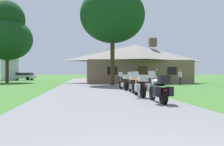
% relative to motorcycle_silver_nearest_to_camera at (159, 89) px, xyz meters
% --- Properties ---
extents(ground_plane, '(500.00, 500.00, 0.00)m').
position_rel_motorcycle_silver_nearest_to_camera_xyz_m(ground_plane, '(-2.17, 12.78, -0.61)').
color(ground_plane, '#386628').
extents(asphalt_driveway, '(6.40, 80.00, 0.06)m').
position_rel_motorcycle_silver_nearest_to_camera_xyz_m(asphalt_driveway, '(-2.17, 10.78, -0.58)').
color(asphalt_driveway, slate).
rests_on(asphalt_driveway, ground).
extents(motorcycle_silver_nearest_to_camera, '(0.72, 2.08, 1.30)m').
position_rel_motorcycle_silver_nearest_to_camera_xyz_m(motorcycle_silver_nearest_to_camera, '(0.00, 0.00, 0.00)').
color(motorcycle_silver_nearest_to_camera, black).
rests_on(motorcycle_silver_nearest_to_camera, asphalt_driveway).
extents(motorcycle_orange_second_in_row, '(0.73, 2.08, 1.30)m').
position_rel_motorcycle_silver_nearest_to_camera_xyz_m(motorcycle_orange_second_in_row, '(-0.17, 2.53, 0.00)').
color(motorcycle_orange_second_in_row, black).
rests_on(motorcycle_orange_second_in_row, asphalt_driveway).
extents(motorcycle_yellow_third_in_row, '(0.66, 2.08, 1.30)m').
position_rel_motorcycle_silver_nearest_to_camera_xyz_m(motorcycle_yellow_third_in_row, '(-0.00, 5.26, 0.01)').
color(motorcycle_yellow_third_in_row, black).
rests_on(motorcycle_yellow_third_in_row, asphalt_driveway).
extents(motorcycle_black_farthest_in_row, '(0.70, 2.08, 1.30)m').
position_rel_motorcycle_silver_nearest_to_camera_xyz_m(motorcycle_black_farthest_in_row, '(-0.10, 7.78, 0.01)').
color(motorcycle_black_farthest_in_row, black).
rests_on(motorcycle_black_farthest_in_row, asphalt_driveway).
extents(stone_lodge, '(13.29, 7.60, 5.86)m').
position_rel_motorcycle_silver_nearest_to_camera_xyz_m(stone_lodge, '(3.76, 21.20, 1.95)').
color(stone_lodge, brown).
rests_on(stone_lodge, ground).
extents(bystander_white_shirt_near_lodge, '(0.25, 0.55, 1.69)m').
position_rel_motorcycle_silver_nearest_to_camera_xyz_m(bystander_white_shirt_near_lodge, '(7.32, 15.38, 0.34)').
color(bystander_white_shirt_near_lodge, navy).
rests_on(bystander_white_shirt_near_lodge, ground).
extents(bystander_olive_shirt_beside_signpost, '(0.47, 0.38, 1.67)m').
position_rel_motorcycle_silver_nearest_to_camera_xyz_m(bystander_olive_shirt_beside_signpost, '(3.81, 12.40, 0.32)').
color(bystander_olive_shirt_beside_signpost, '#75664C').
rests_on(bystander_olive_shirt_beside_signpost, ground).
extents(tree_by_lodge_front, '(6.72, 6.72, 12.48)m').
position_rel_motorcycle_silver_nearest_to_camera_xyz_m(tree_by_lodge_front, '(-0.01, 15.38, 7.46)').
color(tree_by_lodge_front, '#422D19').
rests_on(tree_by_lodge_front, ground).
extents(tree_left_far, '(6.69, 6.69, 11.09)m').
position_rel_motorcycle_silver_nearest_to_camera_xyz_m(tree_left_far, '(-13.22, 24.61, 6.10)').
color(tree_left_far, '#422D19').
rests_on(tree_left_far, ground).
extents(metal_silo_distant, '(3.22, 3.22, 8.08)m').
position_rel_motorcycle_silver_nearest_to_camera_xyz_m(metal_silo_distant, '(-16.46, 37.08, 3.44)').
color(metal_silo_distant, '#B2B7BC').
rests_on(metal_silo_distant, ground).
extents(parked_silver_suv_far_left, '(4.88, 2.77, 1.40)m').
position_rel_motorcycle_silver_nearest_to_camera_xyz_m(parked_silver_suv_far_left, '(-14.09, 36.72, 0.17)').
color(parked_silver_suv_far_left, '#ADAFB7').
rests_on(parked_silver_suv_far_left, ground).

